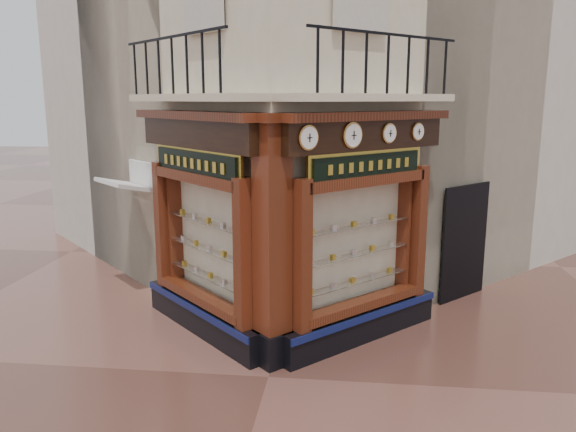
# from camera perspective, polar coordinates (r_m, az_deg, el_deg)

# --- Properties ---
(ground) EXTENTS (80.00, 80.00, 0.00)m
(ground) POSITION_cam_1_polar(r_m,az_deg,el_deg) (8.95, -2.01, -16.03)
(ground) COLOR #512F26
(ground) RESTS_ON ground
(main_building) EXTENTS (11.31, 11.31, 12.00)m
(main_building) POSITION_cam_1_polar(r_m,az_deg,el_deg) (14.15, 1.67, 19.19)
(main_building) COLOR beige
(main_building) RESTS_ON ground
(neighbour_left) EXTENTS (11.31, 11.31, 11.00)m
(neighbour_left) POSITION_cam_1_polar(r_m,az_deg,el_deg) (16.91, -6.34, 16.21)
(neighbour_left) COLOR beige
(neighbour_left) RESTS_ON ground
(neighbour_right) EXTENTS (11.31, 11.31, 11.00)m
(neighbour_right) POSITION_cam_1_polar(r_m,az_deg,el_deg) (16.56, 11.33, 16.16)
(neighbour_right) COLOR beige
(neighbour_right) RESTS_ON ground
(shopfront_left) EXTENTS (2.86, 2.86, 3.98)m
(shopfront_left) POSITION_cam_1_polar(r_m,az_deg,el_deg) (9.99, -8.77, -1.06)
(shopfront_left) COLOR black
(shopfront_left) RESTS_ON ground
(shopfront_right) EXTENTS (2.86, 2.86, 3.98)m
(shopfront_right) POSITION_cam_1_polar(r_m,az_deg,el_deg) (9.65, 7.58, -1.48)
(shopfront_right) COLOR black
(shopfront_right) RESTS_ON ground
(corner_pilaster) EXTENTS (0.85, 0.85, 3.98)m
(corner_pilaster) POSITION_cam_1_polar(r_m,az_deg,el_deg) (8.70, -1.62, -3.05)
(corner_pilaster) COLOR black
(corner_pilaster) RESTS_ON ground
(balcony) EXTENTS (5.94, 2.97, 1.03)m
(balcony) POSITION_cam_1_polar(r_m,az_deg,el_deg) (9.39, -0.84, 12.04)
(balcony) COLOR beige
(balcony) RESTS_ON ground
(clock_a) EXTENTS (0.30, 0.30, 0.37)m
(clock_a) POSITION_cam_1_polar(r_m,az_deg,el_deg) (8.32, 2.07, 7.96)
(clock_a) COLOR #B17C3B
(clock_a) RESTS_ON ground
(clock_b) EXTENTS (0.33, 0.33, 0.41)m
(clock_b) POSITION_cam_1_polar(r_m,az_deg,el_deg) (8.94, 6.56, 8.15)
(clock_b) COLOR #B17C3B
(clock_b) RESTS_ON ground
(clock_c) EXTENTS (0.27, 0.27, 0.33)m
(clock_c) POSITION_cam_1_polar(r_m,az_deg,el_deg) (9.56, 10.23, 8.28)
(clock_c) COLOR #B17C3B
(clock_c) RESTS_ON ground
(clock_d) EXTENTS (0.25, 0.25, 0.31)m
(clock_d) POSITION_cam_1_polar(r_m,az_deg,el_deg) (10.13, 13.03, 8.35)
(clock_d) COLOR #B17C3B
(clock_d) RESTS_ON ground
(awning) EXTENTS (1.51, 1.51, 0.26)m
(awning) POSITION_cam_1_polar(r_m,az_deg,el_deg) (12.79, -15.69, -7.71)
(awning) COLOR silver
(awning) RESTS_ON ground
(signboard_left) EXTENTS (2.03, 2.03, 0.54)m
(signboard_left) POSITION_cam_1_polar(r_m,az_deg,el_deg) (9.77, -9.37, 5.32)
(signboard_left) COLOR gold
(signboard_left) RESTS_ON ground
(signboard_right) EXTENTS (1.89, 1.89, 0.51)m
(signboard_right) POSITION_cam_1_polar(r_m,az_deg,el_deg) (9.41, 8.10, 5.11)
(signboard_right) COLOR gold
(signboard_right) RESTS_ON ground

